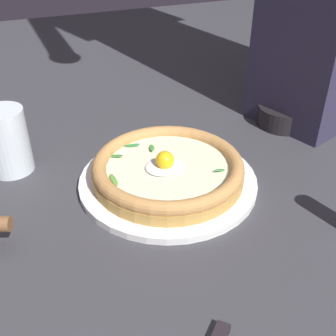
# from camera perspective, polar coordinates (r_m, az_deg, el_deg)

# --- Properties ---
(ground_plane) EXTENTS (2.40, 2.40, 0.03)m
(ground_plane) POSITION_cam_1_polar(r_m,az_deg,el_deg) (0.73, -4.08, -2.58)
(ground_plane) COLOR #36363B
(ground_plane) RESTS_ON ground
(pizza_plate) EXTENTS (0.30, 0.30, 0.01)m
(pizza_plate) POSITION_cam_1_polar(r_m,az_deg,el_deg) (0.71, 0.00, -1.75)
(pizza_plate) COLOR white
(pizza_plate) RESTS_ON ground
(pizza) EXTENTS (0.25, 0.25, 0.05)m
(pizza) POSITION_cam_1_polar(r_m,az_deg,el_deg) (0.70, -0.01, -0.08)
(pizza) COLOR #BE9045
(pizza) RESTS_ON pizza_plate
(side_bowl) EXTENTS (0.11, 0.11, 0.04)m
(side_bowl) POSITION_cam_1_polar(r_m,az_deg,el_deg) (0.92, 15.45, 6.93)
(side_bowl) COLOR black
(side_bowl) RESTS_ON ground
(drinking_glass) EXTENTS (0.08, 0.08, 0.12)m
(drinking_glass) POSITION_cam_1_polar(r_m,az_deg,el_deg) (0.77, -21.02, 2.91)
(drinking_glass) COLOR silver
(drinking_glass) RESTS_ON ground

